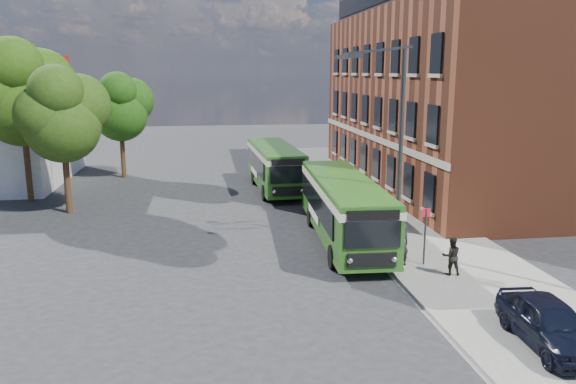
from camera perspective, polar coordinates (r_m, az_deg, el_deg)
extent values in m
plane|color=#262629|center=(26.61, -1.17, -5.24)|extent=(120.00, 120.00, 0.00)
cube|color=gray|center=(35.60, 8.44, -0.77)|extent=(6.00, 48.00, 0.15)
cube|color=beige|center=(34.87, 3.63, -1.05)|extent=(0.12, 48.00, 0.01)
cube|color=brown|center=(41.01, 16.59, 8.93)|extent=(12.00, 26.00, 12.00)
cube|color=#B8AE9C|center=(39.06, 8.27, 5.63)|extent=(0.12, 26.00, 0.35)
cylinder|color=#333537|center=(39.48, -22.15, 6.25)|extent=(0.10, 0.10, 9.00)
cube|color=red|center=(39.23, -21.99, 12.24)|extent=(0.90, 0.02, 0.60)
cylinder|color=#333537|center=(25.86, 10.96, -5.64)|extent=(0.44, 0.44, 0.30)
cylinder|color=#333537|center=(24.89, 11.36, 3.95)|extent=(0.18, 0.18, 9.00)
cube|color=#333537|center=(23.71, 9.40, 14.05)|extent=(2.58, 0.46, 0.37)
cube|color=#333537|center=(24.85, 8.55, 13.98)|extent=(2.58, 0.46, 0.37)
cube|color=#333537|center=(22.89, 6.72, 13.57)|extent=(0.55, 0.22, 0.16)
cube|color=#333537|center=(24.99, 5.41, 13.47)|extent=(0.55, 0.22, 0.16)
cylinder|color=#333537|center=(23.71, 13.72, -4.62)|extent=(0.08, 0.08, 2.50)
cube|color=red|center=(23.43, 13.86, -2.04)|extent=(0.35, 0.04, 0.35)
cube|color=#2D661C|center=(26.66, 5.66, -1.30)|extent=(3.01, 11.24, 2.45)
cube|color=#2D661C|center=(26.99, 5.61, -3.93)|extent=(3.05, 11.28, 0.14)
cube|color=black|center=(26.71, 2.85, -0.96)|extent=(0.51, 9.33, 1.10)
cube|color=black|center=(27.20, 8.19, -0.83)|extent=(0.51, 9.33, 1.10)
cube|color=#F2E9C7|center=(26.49, 5.70, 0.44)|extent=(3.07, 11.30, 0.32)
cube|color=#2D661C|center=(26.41, 5.72, 1.20)|extent=(2.91, 11.13, 0.12)
cube|color=black|center=(21.35, 8.61, -4.32)|extent=(2.15, 0.18, 1.05)
cube|color=black|center=(21.14, 8.68, -2.37)|extent=(2.00, 0.17, 0.38)
cube|color=black|center=(21.64, 8.53, -6.86)|extent=(1.90, 0.17, 0.55)
sphere|color=silver|center=(21.47, 6.30, -6.95)|extent=(0.26, 0.26, 0.26)
sphere|color=silver|center=(21.88, 10.69, -6.73)|extent=(0.26, 0.26, 0.26)
cube|color=black|center=(32.00, 3.72, 1.41)|extent=(2.00, 0.17, 0.90)
cube|color=white|center=(27.55, 2.60, -2.15)|extent=(0.19, 3.20, 0.45)
cylinder|color=black|center=(23.24, 4.57, -6.58)|extent=(0.33, 1.01, 1.00)
cylinder|color=black|center=(23.76, 10.17, -6.32)|extent=(0.33, 1.01, 1.00)
cylinder|color=black|center=(29.43, 2.32, -2.53)|extent=(0.33, 1.01, 1.00)
cylinder|color=black|center=(29.84, 6.78, -2.40)|extent=(0.33, 1.01, 1.00)
cube|color=#29631B|center=(38.21, -1.36, 2.84)|extent=(2.90, 10.04, 2.45)
cube|color=#29631B|center=(38.44, -1.35, 0.97)|extent=(2.94, 10.08, 0.14)
cube|color=black|center=(38.30, -3.33, 3.04)|extent=(0.41, 8.14, 1.10)
cube|color=black|center=(38.70, 0.44, 3.16)|extent=(0.41, 8.14, 1.10)
cube|color=beige|center=(38.08, -1.37, 4.07)|extent=(2.96, 10.10, 0.32)
cube|color=#29631B|center=(38.04, -1.37, 4.61)|extent=(2.79, 9.93, 0.12)
cube|color=black|center=(33.32, 0.03, 1.78)|extent=(2.15, 0.17, 1.05)
cube|color=black|center=(33.19, 0.03, 3.05)|extent=(2.00, 0.16, 0.38)
cube|color=black|center=(33.51, 0.03, 0.09)|extent=(1.90, 0.16, 0.55)
sphere|color=silver|center=(33.38, -1.41, 0.04)|extent=(0.26, 0.26, 0.26)
sphere|color=silver|center=(33.69, 1.45, 0.15)|extent=(0.26, 0.26, 0.26)
cube|color=black|center=(43.06, -2.44, 4.20)|extent=(2.00, 0.16, 0.90)
cube|color=white|center=(39.11, -3.46, 2.11)|extent=(0.17, 3.20, 0.45)
cylinder|color=black|center=(35.19, -2.40, -0.08)|extent=(0.32, 1.01, 1.00)
cylinder|color=black|center=(35.59, 1.33, 0.06)|extent=(0.32, 1.01, 1.00)
cylinder|color=black|center=(40.38, -3.49, 1.50)|extent=(0.32, 1.01, 1.00)
cylinder|color=black|center=(40.73, -0.22, 1.61)|extent=(0.32, 1.01, 1.00)
imported|color=black|center=(18.25, 24.99, -11.93)|extent=(1.89, 4.22, 1.41)
imported|color=black|center=(23.40, 11.44, -5.25)|extent=(0.73, 0.55, 1.80)
imported|color=black|center=(22.91, 16.26, -6.25)|extent=(0.81, 0.67, 1.52)
cylinder|color=#331F12|center=(34.28, -21.51, 0.93)|extent=(0.36, 0.36, 3.57)
sphere|color=#274211|center=(33.85, -21.94, 6.32)|extent=(4.21, 4.21, 4.21)
sphere|color=#274211|center=(34.23, -20.50, 8.26)|extent=(3.57, 3.57, 3.57)
sphere|color=#274211|center=(33.43, -23.47, 7.25)|extent=(3.24, 3.24, 3.24)
sphere|color=#274211|center=(32.95, -22.52, 9.39)|extent=(2.92, 2.92, 2.92)
cylinder|color=#331F12|center=(38.15, -24.90, 2.23)|extent=(0.36, 0.36, 4.25)
sphere|color=#28470F|center=(37.75, -25.43, 8.02)|extent=(5.03, 5.03, 5.03)
sphere|color=#28470F|center=(38.18, -23.86, 10.08)|extent=(4.25, 4.25, 4.25)
sphere|color=#28470F|center=(37.34, -27.13, 9.02)|extent=(3.87, 3.87, 3.87)
sphere|color=#28470F|center=(36.78, -26.19, 11.35)|extent=(3.48, 3.48, 3.48)
cylinder|color=#331F12|center=(44.59, -16.42, 3.60)|extent=(0.36, 0.36, 3.40)
sphere|color=#1C430F|center=(44.26, -16.66, 7.56)|extent=(4.02, 4.02, 4.02)
sphere|color=#1C430F|center=(44.71, -15.63, 8.95)|extent=(3.40, 3.40, 3.40)
sphere|color=#1C430F|center=(43.79, -17.72, 8.26)|extent=(3.09, 3.09, 3.09)
sphere|color=#1C430F|center=(43.41, -16.94, 9.81)|extent=(2.78, 2.78, 2.78)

